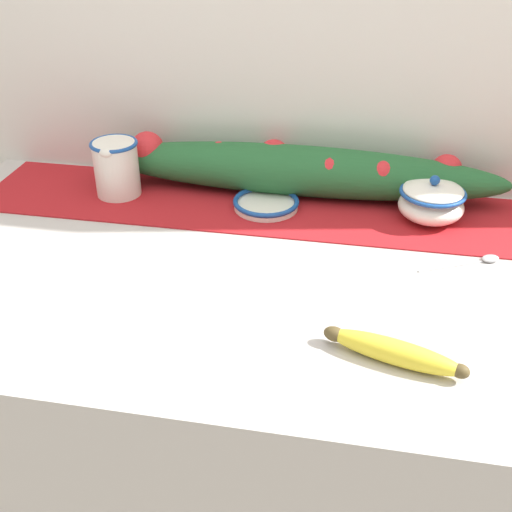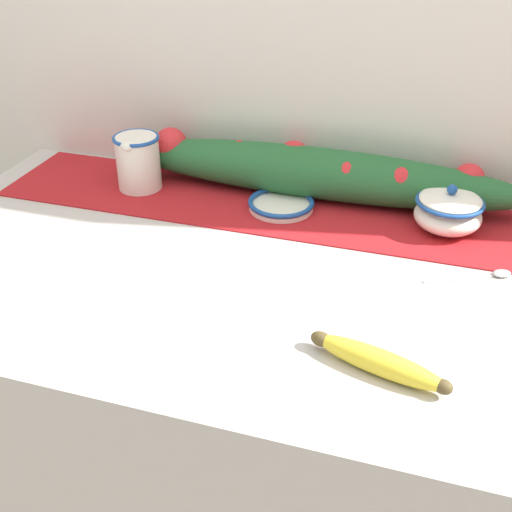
# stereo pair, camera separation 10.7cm
# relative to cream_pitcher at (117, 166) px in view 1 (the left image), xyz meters

# --- Properties ---
(countertop) EXTENTS (1.45, 0.75, 0.92)m
(countertop) POSITION_rel_cream_pitcher_xyz_m (0.38, -0.24, -0.53)
(countertop) COLOR #B7B2AD
(countertop) RESTS_ON ground_plane
(back_wall) EXTENTS (2.25, 0.04, 2.40)m
(back_wall) POSITION_rel_cream_pitcher_xyz_m (0.38, 0.15, 0.21)
(back_wall) COLOR silver
(back_wall) RESTS_ON ground_plane
(table_runner) EXTENTS (1.33, 0.25, 0.00)m
(table_runner) POSITION_rel_cream_pitcher_xyz_m (0.38, -0.00, -0.07)
(table_runner) COLOR #A8191E
(table_runner) RESTS_ON countertop
(cream_pitcher) EXTENTS (0.10, 0.12, 0.12)m
(cream_pitcher) POSITION_rel_cream_pitcher_xyz_m (0.00, 0.00, 0.00)
(cream_pitcher) COLOR white
(cream_pitcher) RESTS_ON countertop
(sugar_bowl) EXTENTS (0.13, 0.13, 0.10)m
(sugar_bowl) POSITION_rel_cream_pitcher_xyz_m (0.66, -0.00, -0.02)
(sugar_bowl) COLOR white
(sugar_bowl) RESTS_ON countertop
(small_dish) EXTENTS (0.14, 0.14, 0.02)m
(small_dish) POSITION_rel_cream_pitcher_xyz_m (0.33, -0.01, -0.05)
(small_dish) COLOR white
(small_dish) RESTS_ON countertop
(banana) EXTENTS (0.21, 0.09, 0.04)m
(banana) POSITION_rel_cream_pitcher_xyz_m (0.59, -0.45, -0.05)
(banana) COLOR yellow
(banana) RESTS_ON countertop
(spoon) EXTENTS (0.15, 0.08, 0.01)m
(spoon) POSITION_rel_cream_pitcher_xyz_m (0.75, -0.14, -0.06)
(spoon) COLOR #B7B7BC
(spoon) RESTS_ON countertop
(poinsettia_garland) EXTENTS (0.88, 0.12, 0.11)m
(poinsettia_garland) POSITION_rel_cream_pitcher_xyz_m (0.38, 0.07, -0.01)
(poinsettia_garland) COLOR #235B2D
(poinsettia_garland) RESTS_ON countertop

